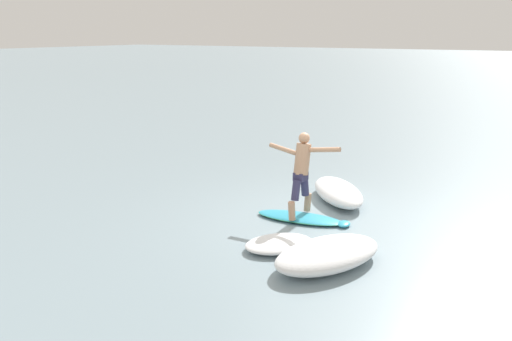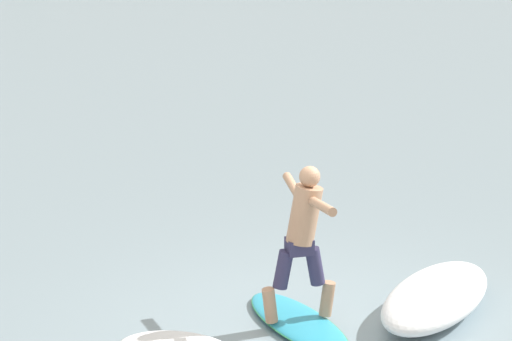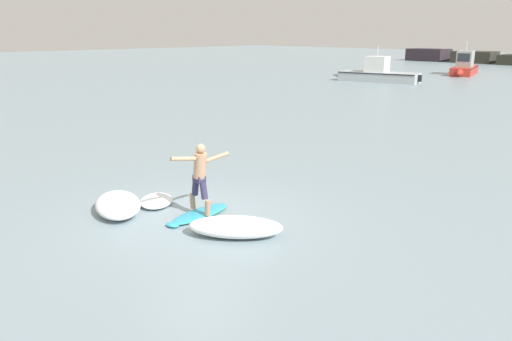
% 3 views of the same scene
% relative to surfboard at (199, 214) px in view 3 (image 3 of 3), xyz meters
% --- Properties ---
extents(ground_plane, '(200.00, 200.00, 0.00)m').
position_rel_surfboard_xyz_m(ground_plane, '(0.09, -0.11, -0.05)').
color(ground_plane, '#7F95A0').
extents(surfboard, '(0.86, 1.90, 0.23)m').
position_rel_surfboard_xyz_m(surfboard, '(0.00, 0.00, 0.00)').
color(surfboard, '#2FA3C5').
rests_on(surfboard, ground).
extents(surfer, '(0.79, 1.52, 1.62)m').
position_rel_surfboard_xyz_m(surfer, '(0.03, 0.03, 0.99)').
color(surfer, tan).
rests_on(surfer, surfboard).
extents(fishing_boat_near_jetty, '(7.68, 3.72, 2.98)m').
position_rel_surfboard_xyz_m(fishing_boat_near_jetty, '(-14.78, 30.28, 0.60)').
color(fishing_boat_near_jetty, '#A8B2B5').
rests_on(fishing_boat_near_jetty, ground).
extents(small_boat_offshore, '(3.54, 7.30, 3.16)m').
position_rel_surfboard_xyz_m(small_boat_offshore, '(-12.64, 42.27, 0.71)').
color(small_boat_offshore, '#BA3227').
rests_on(small_boat_offshore, ground).
extents(wave_foam_at_tail, '(1.42, 1.36, 0.17)m').
position_rel_surfboard_xyz_m(wave_foam_at_tail, '(-1.39, -0.26, 0.04)').
color(wave_foam_at_tail, white).
rests_on(wave_foam_at_tail, ground).
extents(wave_foam_at_nose, '(2.07, 1.94, 0.40)m').
position_rel_surfboard_xyz_m(wave_foam_at_nose, '(1.45, -0.17, 0.15)').
color(wave_foam_at_nose, white).
rests_on(wave_foam_at_nose, ground).
extents(wave_foam_beside, '(2.19, 1.75, 0.37)m').
position_rel_surfboard_xyz_m(wave_foam_beside, '(-1.54, -1.21, 0.14)').
color(wave_foam_beside, white).
rests_on(wave_foam_beside, ground).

